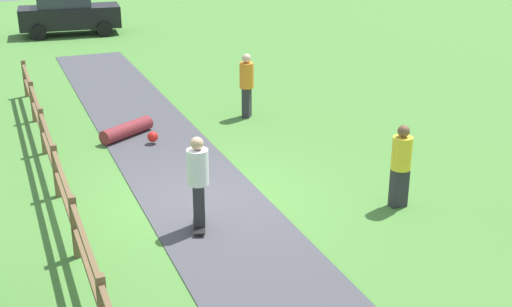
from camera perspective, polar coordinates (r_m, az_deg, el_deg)
ground_plane at (r=13.11m, az=-4.61°, el=-4.06°), size 60.00×60.00×0.00m
asphalt_path at (r=13.10m, az=-4.61°, el=-4.02°), size 2.40×28.00×0.02m
wooden_fence at (r=12.38m, az=-16.23°, el=-3.07°), size 0.12×18.12×1.10m
skater_riding at (r=11.63m, az=-5.01°, el=-2.15°), size 0.48×0.82×1.73m
skater_fallen at (r=16.66m, az=-10.91°, el=1.97°), size 1.47×1.43×0.36m
bystander_yellow at (r=12.78m, az=12.40°, el=-0.77°), size 0.41×0.41×1.65m
bystander_orange at (r=17.77m, az=-0.81°, el=6.14°), size 0.53×0.53×1.74m
parked_car_black at (r=30.23m, az=-15.88°, el=11.62°), size 4.34×2.30×1.92m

